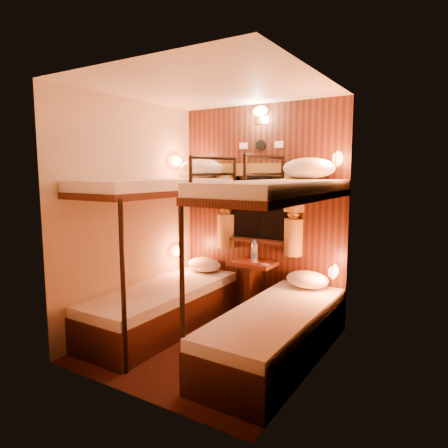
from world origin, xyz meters
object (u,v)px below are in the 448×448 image
Objects in this scene: bunk_left at (163,277)px; bunk_right at (277,298)px; bottle_left at (254,253)px; bottle_right at (254,254)px; table at (253,282)px.

bunk_right is (1.30, 0.00, 0.00)m from bunk_left.
bunk_left reaches higher than bottle_left.
bottle_right is at bearing 129.49° from bunk_right.
bunk_left is 1.00× the size of bunk_right.
table is (-0.65, 0.78, -0.14)m from bunk_right.
bunk_left is 1.02m from table.
bottle_right is (0.04, -0.04, 0.33)m from table.
table is 2.87× the size of bottle_right.
bunk_left is at bearing -129.67° from table.
bunk_right reaches higher than bottle_left.
bunk_right is 0.98m from bottle_right.
bottle_right is (0.68, 0.74, 0.19)m from bunk_left.
bottle_left reaches higher than bottle_right.
bottle_right is at bearing 47.30° from bunk_left.
bunk_right reaches higher than table.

